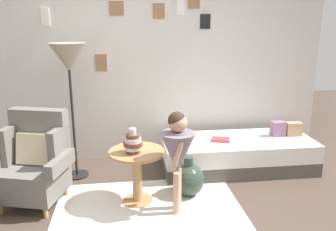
# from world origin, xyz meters

# --- Properties ---
(gallery_wall) EXTENTS (4.80, 0.12, 2.60)m
(gallery_wall) POSITION_xyz_m (0.00, 1.95, 1.30)
(gallery_wall) COLOR silver
(gallery_wall) RESTS_ON ground
(rug) EXTENTS (1.89, 1.22, 0.01)m
(rug) POSITION_xyz_m (-0.11, 0.49, 0.01)
(rug) COLOR silver
(rug) RESTS_ON ground
(armchair) EXTENTS (0.86, 0.74, 0.97)m
(armchair) POSITION_xyz_m (-1.26, 0.80, 0.44)
(armchair) COLOR tan
(armchair) RESTS_ON ground
(daybed) EXTENTS (1.91, 0.81, 0.40)m
(daybed) POSITION_xyz_m (1.10, 1.33, 0.20)
(daybed) COLOR #4C4742
(daybed) RESTS_ON ground
(pillow_head) EXTENTS (0.21, 0.14, 0.17)m
(pillow_head) POSITION_xyz_m (1.87, 1.38, 0.49)
(pillow_head) COLOR tan
(pillow_head) RESTS_ON daybed
(pillow_mid) EXTENTS (0.18, 0.13, 0.19)m
(pillow_mid) POSITION_xyz_m (1.66, 1.39, 0.50)
(pillow_mid) COLOR gray
(pillow_mid) RESTS_ON daybed
(side_table) EXTENTS (0.57, 0.57, 0.58)m
(side_table) POSITION_xyz_m (-0.21, 0.64, 0.41)
(side_table) COLOR tan
(side_table) RESTS_ON ground
(vase_striped) EXTENTS (0.19, 0.19, 0.26)m
(vase_striped) POSITION_xyz_m (-0.25, 0.59, 0.68)
(vase_striped) COLOR brown
(vase_striped) RESTS_ON side_table
(floor_lamp) EXTENTS (0.41, 0.41, 1.61)m
(floor_lamp) POSITION_xyz_m (-0.93, 1.38, 1.40)
(floor_lamp) COLOR black
(floor_lamp) RESTS_ON ground
(person_child) EXTENTS (0.34, 0.34, 1.04)m
(person_child) POSITION_xyz_m (0.17, 0.40, 0.65)
(person_child) COLOR tan
(person_child) RESTS_ON ground
(book_on_daybed) EXTENTS (0.26, 0.22, 0.03)m
(book_on_daybed) POSITION_xyz_m (0.86, 1.30, 0.42)
(book_on_daybed) COLOR #C73B3E
(book_on_daybed) RESTS_ON daybed
(demijohn_near) EXTENTS (0.36, 0.36, 0.44)m
(demijohn_near) POSITION_xyz_m (0.34, 0.72, 0.18)
(demijohn_near) COLOR #2D3D33
(demijohn_near) RESTS_ON ground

